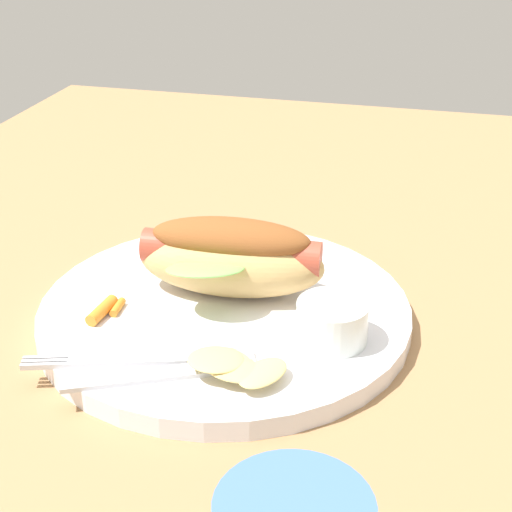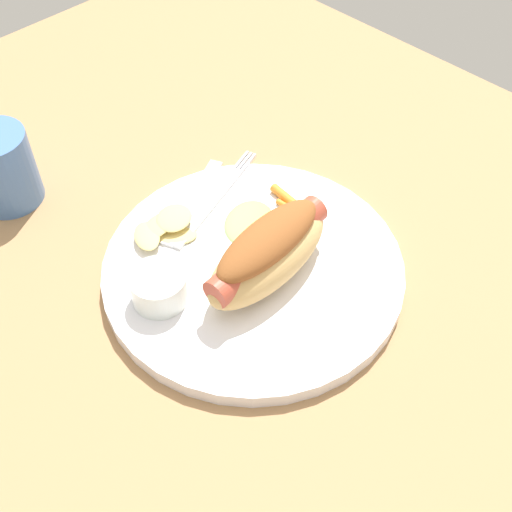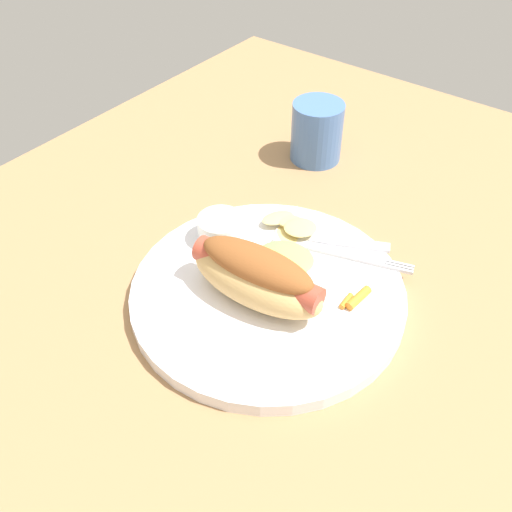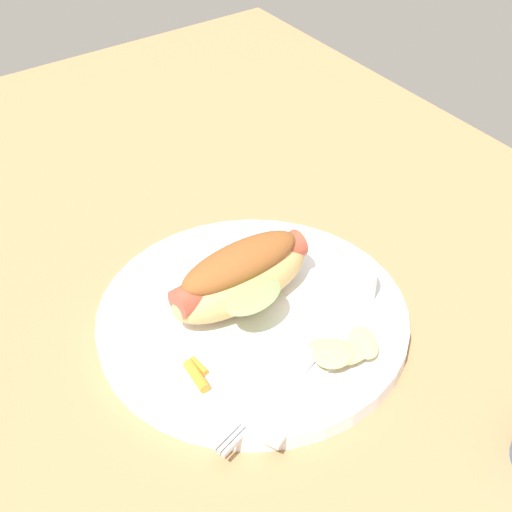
# 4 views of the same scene
# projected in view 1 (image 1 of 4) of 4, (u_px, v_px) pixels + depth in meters

# --- Properties ---
(ground_plane) EXTENTS (1.20, 0.90, 0.02)m
(ground_plane) POSITION_uv_depth(u_px,v_px,m) (238.00, 308.00, 0.66)
(ground_plane) COLOR #9E754C
(plate) EXTENTS (0.29, 0.29, 0.02)m
(plate) POSITION_uv_depth(u_px,v_px,m) (226.00, 313.00, 0.62)
(plate) COLOR white
(plate) RESTS_ON ground_plane
(hot_dog) EXTENTS (0.10, 0.15, 0.06)m
(hot_dog) POSITION_uv_depth(u_px,v_px,m) (230.00, 256.00, 0.62)
(hot_dog) COLOR tan
(hot_dog) RESTS_ON plate
(sauce_ramekin) EXTENTS (0.05, 0.05, 0.03)m
(sauce_ramekin) POSITION_uv_depth(u_px,v_px,m) (332.00, 322.00, 0.56)
(sauce_ramekin) COLOR white
(sauce_ramekin) RESTS_ON plate
(fork) EXTENTS (0.06, 0.16, 0.00)m
(fork) POSITION_uv_depth(u_px,v_px,m) (143.00, 360.00, 0.54)
(fork) COLOR silver
(fork) RESTS_ON plate
(knife) EXTENTS (0.07, 0.13, 0.00)m
(knife) POSITION_uv_depth(u_px,v_px,m) (160.00, 374.00, 0.53)
(knife) COLOR silver
(knife) RESTS_ON plate
(chips_pile) EXTENTS (0.06, 0.08, 0.02)m
(chips_pile) POSITION_uv_depth(u_px,v_px,m) (236.00, 366.00, 0.53)
(chips_pile) COLOR #DCC270
(chips_pile) RESTS_ON plate
(carrot_garnish) EXTENTS (0.04, 0.02, 0.01)m
(carrot_garnish) POSITION_uv_depth(u_px,v_px,m) (105.00, 310.00, 0.60)
(carrot_garnish) COLOR orange
(carrot_garnish) RESTS_ON plate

